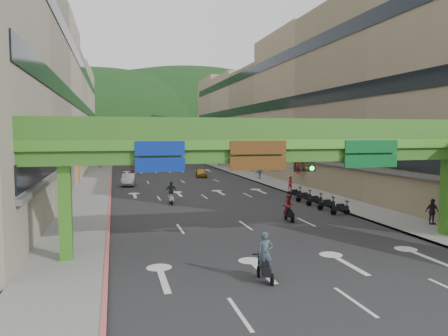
{
  "coord_description": "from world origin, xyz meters",
  "views": [
    {
      "loc": [
        -8.66,
        -16.22,
        6.33
      ],
      "look_at": [
        0.0,
        18.0,
        3.5
      ],
      "focal_mm": 35.0,
      "sensor_mm": 36.0,
      "label": 1
    }
  ],
  "objects": [
    {
      "name": "ground",
      "position": [
        0.0,
        0.0,
        0.0
      ],
      "size": [
        320.0,
        320.0,
        0.0
      ],
      "primitive_type": "plane",
      "color": "black",
      "rests_on": "ground"
    },
    {
      "name": "road_slab",
      "position": [
        0.0,
        50.0,
        0.01
      ],
      "size": [
        18.0,
        140.0,
        0.02
      ],
      "primitive_type": "cube",
      "color": "#28282B",
      "rests_on": "ground"
    },
    {
      "name": "sidewalk_left",
      "position": [
        -11.0,
        50.0,
        0.07
      ],
      "size": [
        4.0,
        140.0,
        0.15
      ],
      "primitive_type": "cube",
      "color": "gray",
      "rests_on": "ground"
    },
    {
      "name": "sidewalk_right",
      "position": [
        11.0,
        50.0,
        0.07
      ],
      "size": [
        4.0,
        140.0,
        0.15
      ],
      "primitive_type": "cube",
      "color": "gray",
      "rests_on": "ground"
    },
    {
      "name": "curb_left",
      "position": [
        -9.1,
        50.0,
        0.09
      ],
      "size": [
        0.2,
        140.0,
        0.18
      ],
      "primitive_type": "cube",
      "color": "#CC5959",
      "rests_on": "ground"
    },
    {
      "name": "curb_right",
      "position": [
        9.1,
        50.0,
        0.09
      ],
      "size": [
        0.2,
        140.0,
        0.18
      ],
      "primitive_type": "cube",
      "color": "gray",
      "rests_on": "ground"
    },
    {
      "name": "building_row_left",
      "position": [
        -18.93,
        50.0,
        9.46
      ],
      "size": [
        12.8,
        95.0,
        19.0
      ],
      "color": "#9E937F",
      "rests_on": "ground"
    },
    {
      "name": "building_row_right",
      "position": [
        18.93,
        50.0,
        9.46
      ],
      "size": [
        12.8,
        95.0,
        19.0
      ],
      "color": "gray",
      "rests_on": "ground"
    },
    {
      "name": "overpass_near",
      "position": [
        0.93,
        5.38,
        5.21
      ],
      "size": [
        28.0,
        12.27,
        7.1
      ],
      "color": "#4C9E2D",
      "rests_on": "ground"
    },
    {
      "name": "overpass_far",
      "position": [
        0.0,
        65.0,
        5.4
      ],
      "size": [
        28.0,
        2.2,
        7.1
      ],
      "color": "#4C9E2D",
      "rests_on": "ground"
    },
    {
      "name": "hill_left",
      "position": [
        -15.0,
        160.0,
        0.0
      ],
      "size": [
        168.0,
        140.0,
        112.0
      ],
      "primitive_type": "ellipsoid",
      "color": "#1C4419",
      "rests_on": "ground"
    },
    {
      "name": "hill_right",
      "position": [
        25.0,
        180.0,
        0.0
      ],
      "size": [
        208.0,
        176.0,
        128.0
      ],
      "primitive_type": "ellipsoid",
      "color": "#1C4419",
      "rests_on": "ground"
    },
    {
      "name": "bunting_string",
      "position": [
        0.0,
        30.0,
        5.96
      ],
      "size": [
        26.0,
        0.36,
        0.47
      ],
      "color": "black",
      "rests_on": "ground"
    },
    {
      "name": "scooter_rider_near",
      "position": [
        -2.49,
        1.0,
        1.01
      ],
      "size": [
        0.75,
        1.59,
        2.14
      ],
      "color": "black",
      "rests_on": "ground"
    },
    {
      "name": "scooter_rider_mid",
      "position": [
        3.45,
        12.58,
        1.0
      ],
      "size": [
        0.82,
        1.6,
        1.96
      ],
      "color": "black",
      "rests_on": "ground"
    },
    {
      "name": "scooter_rider_left",
      "position": [
        -3.8,
        22.18,
        1.03
      ],
      "size": [
        1.0,
        1.6,
        2.05
      ],
      "color": "gray",
      "rests_on": "ground"
    },
    {
      "name": "scooter_rider_far",
      "position": [
        -5.98,
        51.43,
        1.03
      ],
      "size": [
        0.85,
        1.6,
        2.04
      ],
      "color": "#8E1C00",
      "rests_on": "ground"
    },
    {
      "name": "parked_scooter_row",
      "position": [
        8.25,
        18.3,
        0.52
      ],
      "size": [
        1.6,
        9.35,
        1.08
      ],
      "color": "black",
      "rests_on": "ground"
    },
    {
      "name": "car_silver",
      "position": [
        -7.0,
        37.36,
        0.71
      ],
      "size": [
        1.92,
        4.44,
        1.42
      ],
      "primitive_type": "imported",
      "rotation": [
        0.0,
        0.0,
        -0.1
      ],
      "color": "#B5B5BE",
      "rests_on": "ground"
    },
    {
      "name": "car_yellow",
      "position": [
        3.45,
        45.07,
        0.63
      ],
      "size": [
        1.9,
        3.82,
        1.25
      ],
      "primitive_type": "imported",
      "rotation": [
        0.0,
        0.0,
        -0.12
      ],
      "color": "#B98C26",
      "rests_on": "ground"
    },
    {
      "name": "pedestrian_red",
      "position": [
        9.8,
        27.31,
        0.76
      ],
      "size": [
        0.76,
        0.6,
        1.51
      ],
      "primitive_type": "imported",
      "rotation": [
        0.0,
        0.0,
        -0.04
      ],
      "color": "#C02C37",
      "rests_on": "ground"
    },
    {
      "name": "pedestrian_dark",
      "position": [
        12.2,
        8.66,
        0.87
      ],
      "size": [
        1.02,
        0.43,
        1.74
      ],
      "primitive_type": "imported",
      "rotation": [
        0.0,
        0.0,
        -0.0
      ],
      "color": "#22212A",
      "rests_on": "ground"
    },
    {
      "name": "pedestrian_blue",
      "position": [
        10.55,
        40.0,
        0.93
      ],
      "size": [
        0.93,
        0.67,
        1.85
      ],
      "primitive_type": "imported",
      "rotation": [
        0.0,
        0.0,
        3.28
      ],
      "color": "navy",
      "rests_on": "ground"
    }
  ]
}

